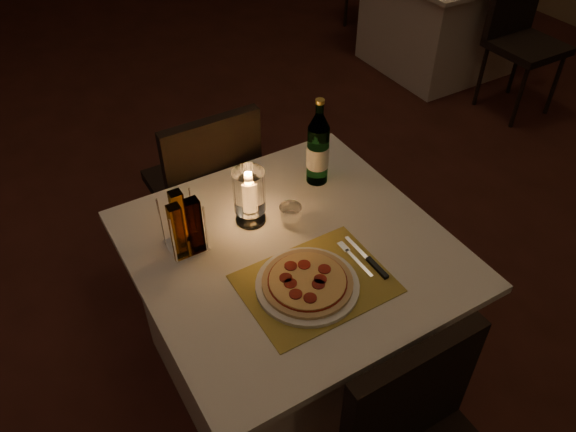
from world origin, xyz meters
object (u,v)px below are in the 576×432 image
neighbor_table_right (441,18)px  main_table (291,316)px  chair_far (207,179)px  water_bottle (318,150)px  tumbler (291,216)px  plate (307,285)px  pizza (307,282)px  hurricane_candle (249,193)px

neighbor_table_right → main_table: bearing=-142.7°
chair_far → water_bottle: bearing=-59.2°
tumbler → chair_far: bearing=95.1°
main_table → tumbler: size_ratio=12.89×
chair_far → plate: 0.92m
main_table → chair_far: bearing=90.0°
pizza → hurricane_candle: size_ratio=1.34×
main_table → pizza: pizza is taller
plate → neighbor_table_right: bearing=39.3°
plate → water_bottle: size_ratio=0.93×
tumbler → water_bottle: (0.21, 0.16, 0.10)m
hurricane_candle → neighbor_table_right: hurricane_candle is taller
plate → neighbor_table_right: size_ratio=0.32×
water_bottle → neighbor_table_right: (2.16, 1.59, -0.50)m
main_table → water_bottle: (0.27, 0.26, 0.50)m
water_bottle → neighbor_table_right: water_bottle is taller
chair_far → plate: chair_far is taller
main_table → neighbor_table_right: same height
plate → hurricane_candle: 0.38m
plate → pizza: pizza is taller
tumbler → main_table: bearing=-120.0°
pizza → neighbor_table_right: bearing=39.3°
chair_far → pizza: size_ratio=3.21×
tumbler → water_bottle: size_ratio=0.23×
water_bottle → hurricane_candle: 0.33m
chair_far → pizza: (-0.05, -0.89, 0.22)m
main_table → tumbler: tumbler is taller
chair_far → hurricane_candle: hurricane_candle is taller
hurricane_candle → tumbler: bearing=-39.1°
plate → tumbler: tumbler is taller
tumbler → hurricane_candle: size_ratio=0.37×
chair_far → hurricane_candle: (-0.05, -0.53, 0.31)m
tumbler → hurricane_candle: (-0.11, 0.09, 0.08)m
pizza → water_bottle: size_ratio=0.81×
tumbler → neighbor_table_right: (2.37, 1.75, -0.40)m
pizza → hurricane_candle: hurricane_candle is taller
pizza → tumbler: bearing=69.0°
pizza → chair_far: bearing=86.8°
tumbler → pizza: bearing=-111.0°
main_table → plate: bearing=-105.5°
pizza → water_bottle: water_bottle is taller
tumbler → hurricane_candle: 0.16m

